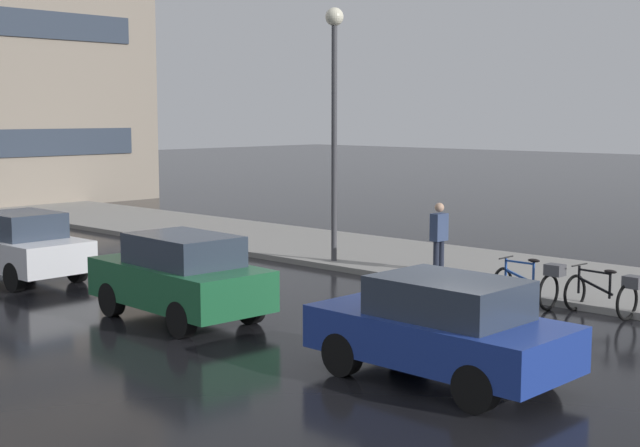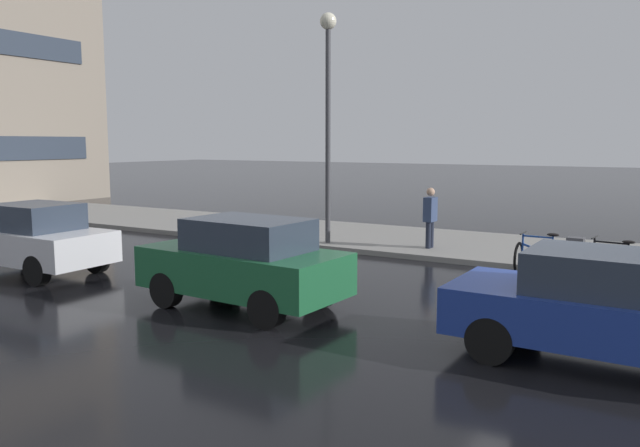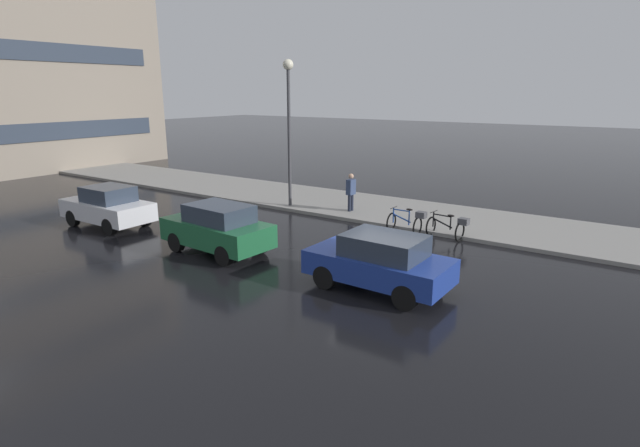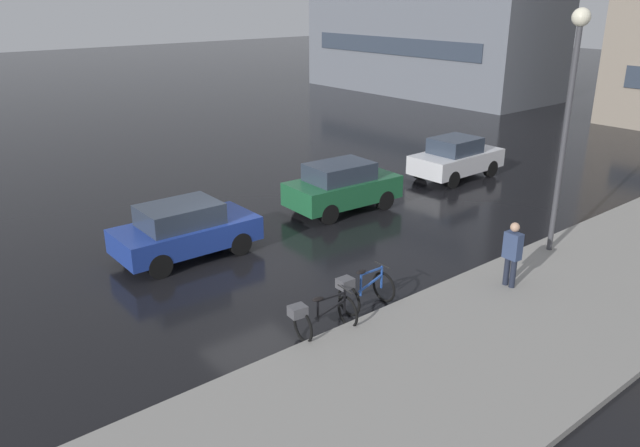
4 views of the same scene
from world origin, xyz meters
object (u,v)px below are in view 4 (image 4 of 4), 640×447
at_px(car_green, 342,186).
at_px(bicycle_nearest, 319,316).
at_px(streetlamp, 571,93).
at_px(pedestrian, 512,253).
at_px(car_white, 456,158).
at_px(car_blue, 185,230).
at_px(bicycle_second, 362,290).

bearing_deg(car_green, bicycle_nearest, -44.95).
distance_m(car_green, streetlamp, 7.48).
height_order(bicycle_nearest, streetlamp, streetlamp).
bearing_deg(pedestrian, bicycle_nearest, -104.85).
distance_m(car_white, streetlamp, 8.28).
bearing_deg(car_white, car_blue, -88.86).
bearing_deg(streetlamp, car_blue, -128.67).
bearing_deg(bicycle_nearest, streetlamp, 84.98).
xyz_separation_m(bicycle_second, car_white, (-5.43, 10.02, 0.29)).
bearing_deg(pedestrian, car_green, 173.06).
height_order(bicycle_second, car_blue, car_blue).
distance_m(bicycle_second, streetlamp, 7.28).
relative_size(car_green, pedestrian, 2.18).
bearing_deg(car_green, car_white, 90.56).
height_order(bicycle_nearest, car_white, car_white).
relative_size(bicycle_second, streetlamp, 0.22).
height_order(bicycle_nearest, bicycle_second, bicycle_second).
relative_size(car_blue, pedestrian, 2.18).
height_order(car_blue, streetlamp, streetlamp).
relative_size(bicycle_second, car_white, 0.37).
relative_size(car_green, car_white, 1.01).
bearing_deg(pedestrian, car_white, 136.24).
height_order(bicycle_second, pedestrian, pedestrian).
distance_m(car_blue, car_white, 11.59).
xyz_separation_m(bicycle_second, pedestrian, (1.54, 3.34, 0.48)).
bearing_deg(car_white, bicycle_nearest, -63.56).
distance_m(bicycle_nearest, pedestrian, 4.99).
xyz_separation_m(car_blue, car_green, (-0.17, 5.75, 0.05)).
xyz_separation_m(car_green, streetlamp, (6.31, 1.93, 3.53)).
xyz_separation_m(bicycle_nearest, bicycle_second, (-0.27, 1.46, 0.02)).
height_order(bicycle_nearest, car_blue, car_blue).
distance_m(bicycle_nearest, bicycle_second, 1.48).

